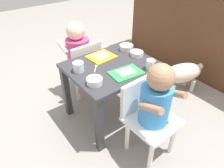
% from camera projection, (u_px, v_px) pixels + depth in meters
% --- Properties ---
extents(ground_plane, '(7.00, 7.00, 0.00)m').
position_uv_depth(ground_plane, '(112.00, 114.00, 1.66)').
color(ground_plane, gray).
extents(kitchen_cabinet_back, '(1.71, 0.35, 0.91)m').
position_uv_depth(kitchen_cabinet_back, '(208.00, 28.00, 1.96)').
color(kitchen_cabinet_back, '#56331E').
rests_on(kitchen_cabinet_back, ground).
extents(dining_table, '(0.49, 0.59, 0.45)m').
position_uv_depth(dining_table, '(112.00, 75.00, 1.45)').
color(dining_table, '#333338').
rests_on(dining_table, ground).
extents(seated_child_left, '(0.29, 0.29, 0.64)m').
position_uv_depth(seated_child_left, '(79.00, 51.00, 1.68)').
color(seated_child_left, white).
rests_on(seated_child_left, ground).
extents(seated_child_right, '(0.29, 0.29, 0.65)m').
position_uv_depth(seated_child_right, '(154.00, 102.00, 1.15)').
color(seated_child_right, white).
rests_on(seated_child_right, ground).
extents(dog, '(0.28, 0.48, 0.29)m').
position_uv_depth(dog, '(179.00, 74.00, 1.80)').
color(dog, beige).
rests_on(dog, ground).
extents(food_tray_left, '(0.17, 0.19, 0.02)m').
position_uv_depth(food_tray_left, '(101.00, 56.00, 1.49)').
color(food_tray_left, gold).
rests_on(food_tray_left, dining_table).
extents(food_tray_right, '(0.16, 0.22, 0.02)m').
position_uv_depth(food_tray_right, '(126.00, 73.00, 1.31)').
color(food_tray_right, green).
rests_on(food_tray_right, dining_table).
extents(water_cup_left, '(0.07, 0.07, 0.06)m').
position_uv_depth(water_cup_left, '(79.00, 67.00, 1.32)').
color(water_cup_left, white).
rests_on(water_cup_left, dining_table).
extents(water_cup_right, '(0.06, 0.06, 0.07)m').
position_uv_depth(water_cup_right, '(150.00, 65.00, 1.34)').
color(water_cup_right, white).
rests_on(water_cup_right, dining_table).
extents(cereal_bowl_left_side, '(0.10, 0.10, 0.04)m').
position_uv_depth(cereal_bowl_left_side, '(126.00, 47.00, 1.58)').
color(cereal_bowl_left_side, silver).
rests_on(cereal_bowl_left_side, dining_table).
extents(cereal_bowl_right_side, '(0.09, 0.09, 0.04)m').
position_uv_depth(cereal_bowl_right_side, '(94.00, 81.00, 1.21)').
color(cereal_bowl_right_side, white).
rests_on(cereal_bowl_right_side, dining_table).
extents(veggie_bowl_near, '(0.09, 0.09, 0.03)m').
position_uv_depth(veggie_bowl_near, '(137.00, 53.00, 1.50)').
color(veggie_bowl_near, white).
rests_on(veggie_bowl_near, dining_table).
extents(spoon_by_left_tray, '(0.08, 0.08, 0.01)m').
position_uv_depth(spoon_by_left_tray, '(96.00, 68.00, 1.36)').
color(spoon_by_left_tray, silver).
rests_on(spoon_by_left_tray, dining_table).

